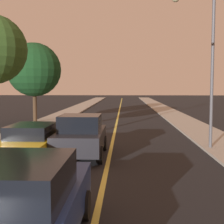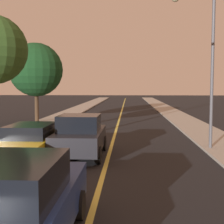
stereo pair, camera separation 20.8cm
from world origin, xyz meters
name	(u,v)px [view 2 (the right image)]	position (x,y,z in m)	size (l,w,h in m)	color
road_surface	(122,110)	(0.00, 36.00, 0.01)	(8.25, 80.00, 0.01)	black
sidewalk_left	(78,109)	(-5.37, 36.00, 0.06)	(2.50, 80.00, 0.12)	#9E998E
sidewalk_right	(167,110)	(5.37, 36.00, 0.06)	(2.50, 80.00, 0.12)	#9E998E
car_near_lane_front	(10,208)	(-1.15, 3.31, 0.83)	(2.05, 4.66, 1.67)	navy
car_near_lane_second	(80,136)	(-1.15, 10.78, 0.85)	(1.93, 3.87, 1.71)	black
car_outer_lane_second	(32,141)	(-2.97, 10.28, 0.72)	(1.90, 4.80, 1.39)	gold
streetlamp_right	(202,49)	(4.02, 12.36, 4.50)	(1.91, 0.36, 6.77)	#47474C
tree_left_near	(36,70)	(-6.32, 22.12, 4.12)	(4.11, 4.11, 6.06)	#3D2B1C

